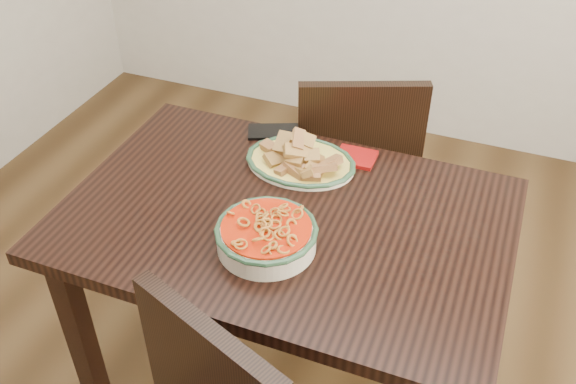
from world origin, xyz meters
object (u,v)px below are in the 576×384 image
(dining_table, at_px, (285,241))
(smartphone, at_px, (273,132))
(chair_far, at_px, (354,165))
(fish_plate, at_px, (301,153))
(noodle_bowl, at_px, (266,233))

(dining_table, distance_m, smartphone, 0.42)
(chair_far, relative_size, fish_plate, 2.74)
(dining_table, bearing_deg, noodle_bowl, -88.47)
(chair_far, height_order, noodle_bowl, chair_far)
(fish_plate, bearing_deg, dining_table, -79.69)
(noodle_bowl, bearing_deg, smartphone, 110.68)
(noodle_bowl, bearing_deg, dining_table, 91.53)
(chair_far, bearing_deg, dining_table, 65.94)
(noodle_bowl, bearing_deg, chair_far, 88.68)
(dining_table, relative_size, noodle_bowl, 4.58)
(dining_table, relative_size, smartphone, 7.48)
(smartphone, bearing_deg, dining_table, -85.75)
(dining_table, bearing_deg, smartphone, 117.05)
(chair_far, distance_m, smartphone, 0.42)
(chair_far, height_order, fish_plate, chair_far)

